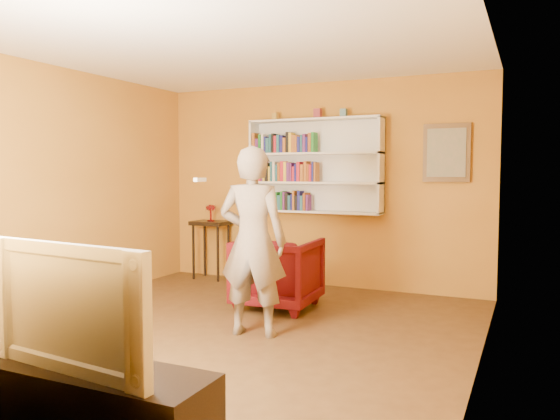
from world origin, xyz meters
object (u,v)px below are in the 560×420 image
object	(u,v)px
person	(253,241)
tv_cabinet	(85,414)
armchair	(278,273)
television	(82,304)
console_table	(211,231)
ruby_lustre	(211,209)
bookshelf	(316,166)

from	to	relation	value
person	tv_cabinet	bearing A→B (deg)	86.28
armchair	tv_cabinet	size ratio (longest dim) A/B	0.60
armchair	television	size ratio (longest dim) A/B	0.77
armchair	person	distance (m)	1.15
person	television	distance (m)	2.37
console_table	tv_cabinet	size ratio (longest dim) A/B	0.57
armchair	television	world-z (taller)	television
console_table	armchair	xyz separation A→B (m)	(1.58, -1.12, -0.29)
armchair	television	bearing A→B (deg)	94.98
tv_cabinet	television	size ratio (longest dim) A/B	1.27
ruby_lustre	armchair	xyz separation A→B (m)	(1.58, -1.12, -0.60)
bookshelf	ruby_lustre	distance (m)	1.66
bookshelf	armchair	xyz separation A→B (m)	(0.04, -1.28, -1.20)
tv_cabinet	bookshelf	bearing A→B (deg)	96.23
ruby_lustre	television	bearing A→B (deg)	-65.57
person	console_table	bearing A→B (deg)	-59.72
bookshelf	console_table	xyz separation A→B (m)	(-1.54, -0.16, -0.91)
console_table	armchair	size ratio (longest dim) A/B	0.95
bookshelf	tv_cabinet	bearing A→B (deg)	-83.77
ruby_lustre	armchair	bearing A→B (deg)	-35.36
armchair	bookshelf	bearing A→B (deg)	-91.13
armchair	person	size ratio (longest dim) A/B	0.50
tv_cabinet	television	distance (m)	0.59
bookshelf	ruby_lustre	bearing A→B (deg)	-174.07
tv_cabinet	television	xyz separation A→B (m)	(0.00, 0.00, 0.59)
bookshelf	tv_cabinet	distance (m)	4.87
armchair	person	bearing A→B (deg)	99.28
bookshelf	ruby_lustre	world-z (taller)	bookshelf
bookshelf	person	xyz separation A→B (m)	(0.26, -2.30, -0.72)
ruby_lustre	tv_cabinet	world-z (taller)	ruby_lustre
ruby_lustre	tv_cabinet	distance (m)	5.00
armchair	television	xyz separation A→B (m)	(0.47, -3.38, 0.45)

